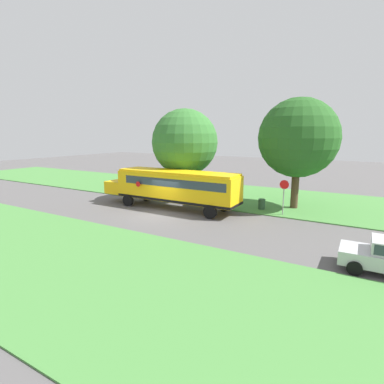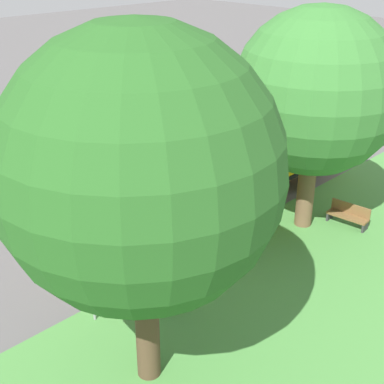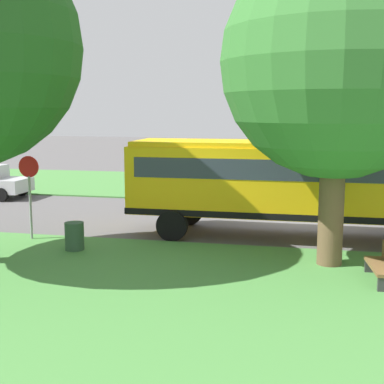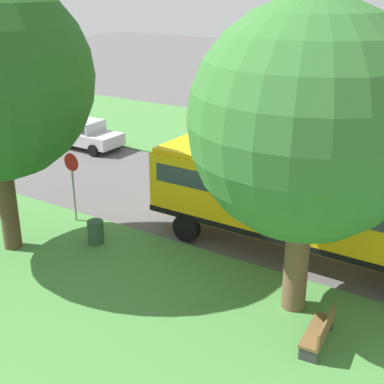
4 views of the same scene
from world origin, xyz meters
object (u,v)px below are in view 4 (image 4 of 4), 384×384
at_px(trash_bin, 96,233).
at_px(oak_tree_beside_bus, 310,124).
at_px(stop_sign, 73,179).
at_px(school_bus, 310,202).
at_px(park_bench, 320,331).
at_px(car_silver_nearest, 83,132).

bearing_deg(trash_bin, oak_tree_beside_bus, -89.71).
xyz_separation_m(oak_tree_beside_bus, stop_sign, (0.95, 9.31, -3.59)).
xyz_separation_m(school_bus, park_bench, (-4.42, -2.09, -1.45)).
distance_m(school_bus, car_silver_nearest, 15.91).
bearing_deg(park_bench, car_silver_nearest, 60.72).
relative_size(school_bus, trash_bin, 13.80).
bearing_deg(stop_sign, car_silver_nearest, 41.91).
distance_m(stop_sign, park_bench, 10.76).
relative_size(stop_sign, trash_bin, 3.04).
bearing_deg(stop_sign, park_bench, -101.81).
bearing_deg(oak_tree_beside_bus, stop_sign, 84.16).
height_order(school_bus, oak_tree_beside_bus, oak_tree_beside_bus).
distance_m(car_silver_nearest, trash_bin, 12.01).
bearing_deg(park_bench, oak_tree_beside_bus, 42.79).
relative_size(car_silver_nearest, park_bench, 2.68).
bearing_deg(car_silver_nearest, stop_sign, -138.09).
distance_m(school_bus, trash_bin, 7.34).
xyz_separation_m(car_silver_nearest, stop_sign, (-7.40, -6.64, 0.86)).
height_order(school_bus, park_bench, school_bus).
relative_size(school_bus, stop_sign, 4.53).
bearing_deg(oak_tree_beside_bus, trash_bin, 90.29).
height_order(school_bus, car_silver_nearest, school_bus).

